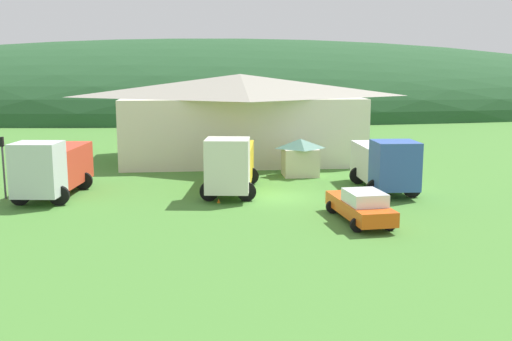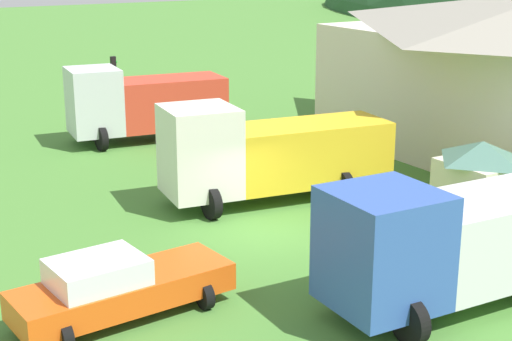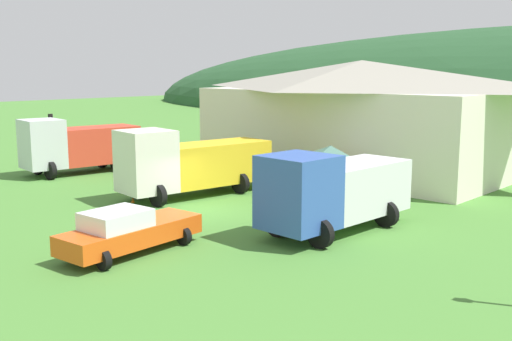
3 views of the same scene
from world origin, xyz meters
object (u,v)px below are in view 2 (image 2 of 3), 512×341
Objects in this scene: play_shed_cream at (480,179)px; traffic_light_west at (114,85)px; traffic_cone_near_pickup at (182,207)px; box_truck_blue at (448,241)px; service_pickup_orange at (117,287)px; heavy_rig_striped at (266,152)px; tow_truck_silver at (141,102)px.

play_shed_cream is 0.73× the size of traffic_light_west.
box_truck_blue is at bearing 12.59° from traffic_cone_near_pickup.
traffic_light_west reaches higher than play_shed_cream.
play_shed_cream is 19.29m from traffic_light_west.
heavy_rig_striped is at bearing -147.95° from service_pickup_orange.
tow_truck_silver is 0.88× the size of heavy_rig_striped.
box_truck_blue is at bearing -0.11° from traffic_light_west.
tow_truck_silver reaches higher than play_shed_cream.
play_shed_cream is 16.64m from tow_truck_silver.
service_pickup_orange is 8.46m from traffic_cone_near_pickup.
play_shed_cream reaches higher than traffic_cone_near_pickup.
traffic_light_west is (-2.69, -0.24, 0.44)m from tow_truck_silver.
tow_truck_silver is 15.24× the size of traffic_cone_near_pickup.
heavy_rig_striped reaches higher than play_shed_cream.
service_pickup_orange reaches higher than traffic_cone_near_pickup.
traffic_light_west reaches higher than service_pickup_orange.
service_pickup_orange is 1.53× the size of traffic_light_west.
service_pickup_orange is (-3.58, -7.28, -0.93)m from box_truck_blue.
box_truck_blue is 14.95× the size of traffic_cone_near_pickup.
tow_truck_silver reaches higher than service_pickup_orange.
traffic_light_west reaches higher than traffic_cone_near_pickup.
traffic_cone_near_pickup is (-0.89, -2.89, -1.79)m from heavy_rig_striped.
play_shed_cream is 0.36× the size of tow_truck_silver.
tow_truck_silver is 1.02× the size of box_truck_blue.
traffic_cone_near_pickup is (-6.11, -7.99, -1.36)m from play_shed_cream.
service_pickup_orange is 11.40× the size of traffic_cone_near_pickup.
play_shed_cream is 0.36× the size of box_truck_blue.
heavy_rig_striped reaches higher than tow_truck_silver.
box_truck_blue is at bearing 148.95° from service_pickup_orange.
tow_truck_silver reaches higher than traffic_cone_near_pickup.
tow_truck_silver is 10.14m from traffic_cone_near_pickup.
service_pickup_orange is at bearing -36.16° from traffic_cone_near_pickup.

